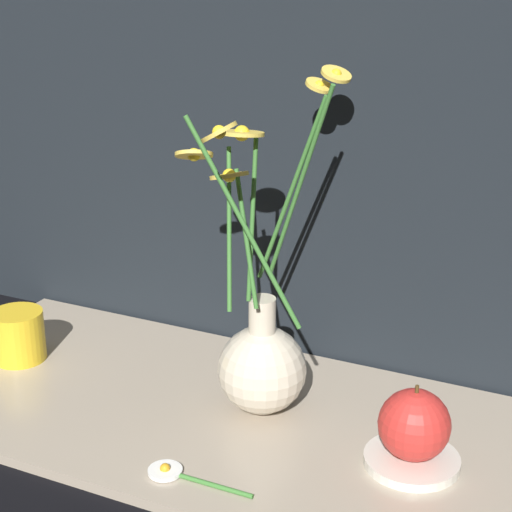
{
  "coord_description": "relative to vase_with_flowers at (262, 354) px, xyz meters",
  "views": [
    {
      "loc": [
        0.36,
        -0.77,
        0.53
      ],
      "look_at": [
        -0.0,
        0.0,
        0.21
      ],
      "focal_mm": 60.0,
      "sensor_mm": 36.0,
      "label": 1
    }
  ],
  "objects": [
    {
      "name": "loose_daisy",
      "position": [
        -0.02,
        -0.16,
        -0.07
      ],
      "size": [
        0.12,
        0.04,
        0.01
      ],
      "color": "#3D7A33",
      "rests_on": "shelf"
    },
    {
      "name": "shelf",
      "position": [
        0.01,
        -0.03,
        -0.08
      ],
      "size": [
        0.89,
        0.36,
        0.01
      ],
      "color": "tan",
      "rests_on": "ground_plane"
    },
    {
      "name": "vase_with_flowers",
      "position": [
        0.0,
        0.0,
        0.0
      ],
      "size": [
        0.16,
        0.25,
        0.39
      ],
      "color": "beige",
      "rests_on": "shelf"
    },
    {
      "name": "orange_fruit",
      "position": [
        0.19,
        -0.04,
        -0.02
      ],
      "size": [
        0.08,
        0.08,
        0.08
      ],
      "color": "red",
      "rests_on": "saucer_plate"
    },
    {
      "name": "ground_plane",
      "position": [
        0.01,
        -0.03,
        -0.08
      ],
      "size": [
        6.0,
        6.0,
        0.0
      ],
      "primitive_type": "plane",
      "color": "black"
    },
    {
      "name": "yellow_mug",
      "position": [
        -0.34,
        -0.02,
        -0.04
      ],
      "size": [
        0.08,
        0.07,
        0.07
      ],
      "color": "yellow",
      "rests_on": "shelf"
    },
    {
      "name": "saucer_plate",
      "position": [
        0.19,
        -0.04,
        -0.07
      ],
      "size": [
        0.1,
        0.1,
        0.01
      ],
      "color": "silver",
      "rests_on": "shelf"
    }
  ]
}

